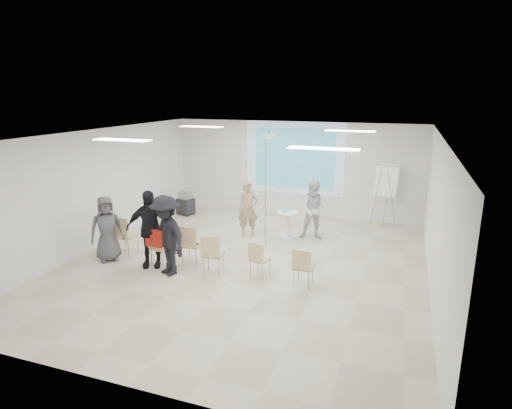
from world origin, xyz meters
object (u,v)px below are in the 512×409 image
(pedestal_table, at_px, (288,223))
(audience_mid, at_px, (166,230))
(chair_far_left, at_px, (123,233))
(laptop, at_px, (193,243))
(player_right, at_px, (315,207))
(av_cart, at_px, (186,204))
(chair_center, at_px, (212,252))
(chair_right_far, at_px, (303,265))
(audience_outer, at_px, (107,225))
(player_left, at_px, (248,206))
(flipchart_easel, at_px, (386,181))
(chair_right_inner, at_px, (258,257))
(audience_left, at_px, (149,223))
(chair_left_inner, at_px, (191,242))
(chair_left_mid, at_px, (158,246))

(pedestal_table, bearing_deg, audience_mid, -120.05)
(chair_far_left, xyz_separation_m, laptop, (1.81, 0.11, -0.08))
(player_right, relative_size, av_cart, 2.38)
(chair_center, height_order, chair_right_far, chair_center)
(pedestal_table, distance_m, player_right, 0.86)
(chair_far_left, xyz_separation_m, chair_right_far, (4.49, -0.25, -0.11))
(pedestal_table, bearing_deg, audience_outer, -140.64)
(player_left, distance_m, chair_right_far, 3.44)
(chair_far_left, height_order, audience_outer, audience_outer)
(chair_far_left, distance_m, laptop, 1.81)
(audience_mid, xyz_separation_m, flipchart_easel, (4.27, 5.12, 0.37))
(player_left, distance_m, chair_right_inner, 2.81)
(audience_outer, xyz_separation_m, av_cart, (-0.15, 4.09, -0.53))
(pedestal_table, xyz_separation_m, chair_far_left, (-3.40, -2.61, 0.17))
(chair_center, bearing_deg, audience_outer, 172.77)
(audience_left, bearing_deg, audience_outer, 160.94)
(audience_outer, height_order, flipchart_easel, flipchart_easel)
(chair_right_far, bearing_deg, player_right, 100.88)
(audience_mid, bearing_deg, audience_left, -177.84)
(laptop, height_order, audience_outer, audience_outer)
(chair_left_inner, distance_m, chair_right_far, 2.70)
(audience_mid, bearing_deg, player_left, 102.02)
(chair_right_inner, height_order, laptop, chair_right_inner)
(player_right, xyz_separation_m, audience_left, (-3.13, -3.13, 0.13))
(chair_left_mid, relative_size, laptop, 2.33)
(chair_right_inner, bearing_deg, flipchart_easel, 78.31)
(chair_far_left, height_order, audience_left, audience_left)
(player_left, bearing_deg, chair_center, -112.70)
(pedestal_table, distance_m, flipchart_easel, 3.23)
(player_right, xyz_separation_m, audience_outer, (-4.29, -3.15, -0.02))
(player_left, height_order, chair_right_far, player_left)
(audience_outer, height_order, av_cart, audience_outer)
(pedestal_table, relative_size, chair_left_inner, 0.80)
(chair_right_far, relative_size, audience_left, 0.40)
(audience_left, bearing_deg, laptop, 6.89)
(flipchart_easel, distance_m, av_cart, 6.31)
(chair_far_left, bearing_deg, flipchart_easel, 39.14)
(laptop, relative_size, av_cart, 0.46)
(audience_left, relative_size, audience_outer, 1.18)
(pedestal_table, relative_size, audience_left, 0.37)
(audience_left, bearing_deg, player_left, 43.08)
(pedestal_table, height_order, av_cart, pedestal_table)
(player_right, xyz_separation_m, chair_far_left, (-4.09, -2.81, -0.31))
(player_right, distance_m, audience_outer, 5.32)
(pedestal_table, height_order, laptop, pedestal_table)
(player_left, relative_size, chair_center, 1.92)
(player_left, height_order, laptop, player_left)
(laptop, relative_size, audience_mid, 0.17)
(chair_left_mid, bearing_deg, pedestal_table, 53.15)
(player_right, relative_size, flipchart_easel, 0.96)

